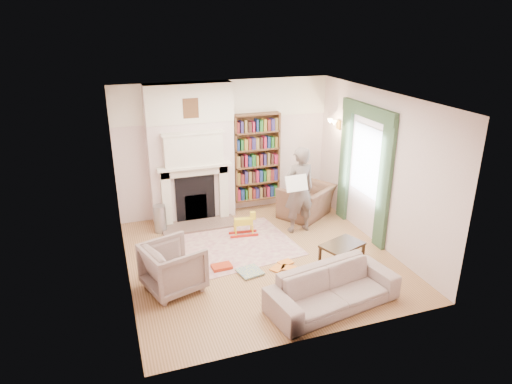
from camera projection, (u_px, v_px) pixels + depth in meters
name	position (u px, v px, depth m)	size (l,w,h in m)	color
floor	(261.00, 257.00, 8.05)	(4.50, 4.50, 0.00)	brown
ceiling	(261.00, 98.00, 7.03)	(4.50, 4.50, 0.00)	white
wall_back	(225.00, 148.00, 9.52)	(4.50, 4.50, 0.00)	#F3DAD3
wall_front	(322.00, 243.00, 5.55)	(4.50, 4.50, 0.00)	#F3DAD3
wall_left	(120.00, 200.00, 6.86)	(4.50, 4.50, 0.00)	#F3DAD3
wall_right	(378.00, 169.00, 8.22)	(4.50, 4.50, 0.00)	#F3DAD3
fireplace	(192.00, 155.00, 9.12)	(1.70, 0.58, 2.80)	#F3DAD3
bookcase	(256.00, 157.00, 9.69)	(1.00, 0.24, 1.85)	brown
window	(366.00, 160.00, 8.55)	(0.02, 0.90, 1.30)	silver
curtain_left	(384.00, 185.00, 8.01)	(0.07, 0.32, 2.40)	#304A33
curtain_right	(345.00, 163.00, 9.25)	(0.07, 0.32, 2.40)	#304A33
pelmet	(368.00, 111.00, 8.20)	(0.09, 1.70, 0.24)	#304A33
wall_sconce	(330.00, 125.00, 9.30)	(0.20, 0.24, 0.24)	gold
rug	(230.00, 247.00, 8.40)	(2.31, 1.78, 0.01)	beige
armchair_reading	(306.00, 201.00, 9.60)	(1.03, 0.90, 0.67)	#4D3329
armchair_left	(173.00, 267.00, 7.00)	(0.81, 0.84, 0.76)	#A39886
sofa	(333.00, 289.00, 6.62)	(1.96, 0.77, 0.57)	#B8AF98
man_reading	(299.00, 190.00, 8.75)	(0.63, 0.41, 1.72)	#5A4E48
newspaper	(297.00, 183.00, 8.44)	(0.44, 0.02, 0.30)	white
coffee_table	(341.00, 256.00, 7.64)	(0.70, 0.45, 0.45)	#321F11
paraffin_heater	(160.00, 219.00, 8.92)	(0.24, 0.24, 0.55)	#94979B
rocking_horse	(243.00, 224.00, 8.77)	(0.55, 0.22, 0.48)	yellow
board_game	(250.00, 272.00, 7.55)	(0.37, 0.37, 0.03)	#D0C949
game_box_lid	(222.00, 267.00, 7.68)	(0.33, 0.22, 0.06)	#AE2F13
comic_annuals	(284.00, 266.00, 7.73)	(0.50, 0.44, 0.02)	red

